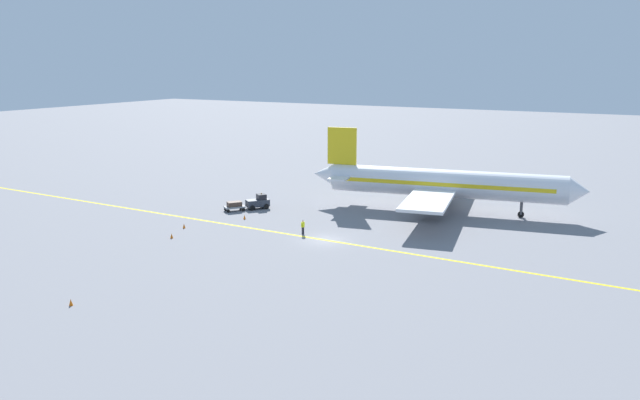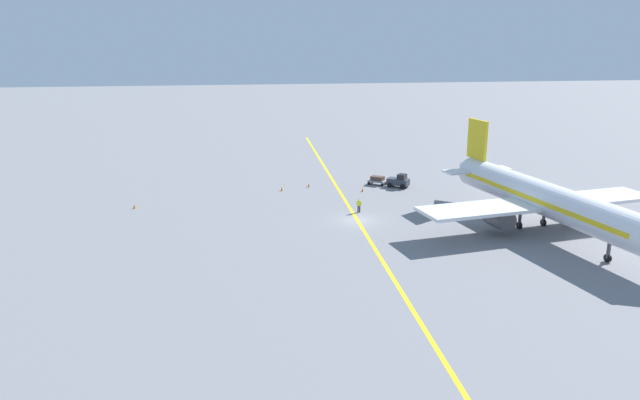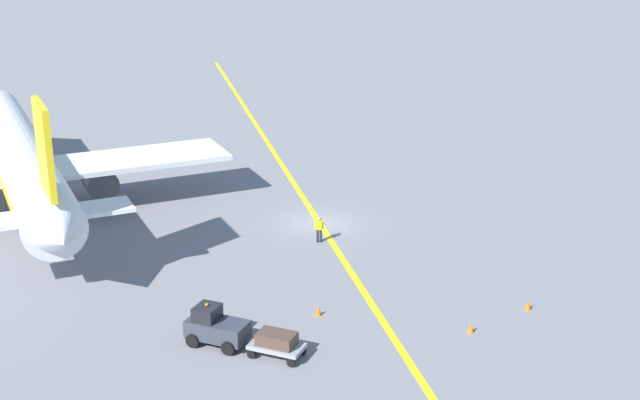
{
  "view_description": "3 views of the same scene",
  "coord_description": "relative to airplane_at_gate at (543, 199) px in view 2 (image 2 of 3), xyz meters",
  "views": [
    {
      "loc": [
        58.26,
        31.31,
        19.2
      ],
      "look_at": [
        -4.23,
        -2.92,
        3.39
      ],
      "focal_mm": 35.0,
      "sensor_mm": 36.0,
      "label": 1
    },
    {
      "loc": [
        14.36,
        68.3,
        21.19
      ],
      "look_at": [
        4.15,
        -1.87,
        2.13
      ],
      "focal_mm": 35.0,
      "sensor_mm": 36.0,
      "label": 2
    },
    {
      "loc": [
        -13.72,
        -54.06,
        21.13
      ],
      "look_at": [
        -0.76,
        -3.15,
        2.77
      ],
      "focal_mm": 50.0,
      "sensor_mm": 36.0,
      "label": 3
    }
  ],
  "objects": [
    {
      "name": "ground_plane",
      "position": [
        19.11,
        -7.0,
        -3.71
      ],
      "size": [
        400.0,
        400.0,
        0.0
      ],
      "primitive_type": "plane",
      "color": "slate"
    },
    {
      "name": "apron_yellow_centreline",
      "position": [
        19.11,
        -7.0,
        -3.71
      ],
      "size": [
        3.27,
        119.98,
        0.01
      ],
      "primitive_type": "cube",
      "rotation": [
        0.0,
        0.0,
        -0.02
      ],
      "color": "yellow",
      "rests_on": "ground"
    },
    {
      "name": "airplane_at_gate",
      "position": [
        0.0,
        0.0,
        0.0
      ],
      "size": [
        28.48,
        35.41,
        10.6
      ],
      "color": "white",
      "rests_on": "ground"
    },
    {
      "name": "baggage_tug_dark",
      "position": [
        10.07,
        -21.98,
        -2.81
      ],
      "size": [
        3.3,
        3.01,
        2.11
      ],
      "color": "#333842",
      "rests_on": "ground"
    },
    {
      "name": "baggage_cart_trailing",
      "position": [
        12.7,
        -23.97,
        -2.95
      ],
      "size": [
        2.92,
        2.68,
        1.24
      ],
      "color": "gray",
      "rests_on": "ground"
    },
    {
      "name": "ground_crew_worker",
      "position": [
        18.26,
        -10.29,
        -2.8
      ],
      "size": [
        0.57,
        0.28,
        1.68
      ],
      "color": "#23232D",
      "rests_on": "ground"
    },
    {
      "name": "traffic_cone_near_nose",
      "position": [
        15.69,
        -20.23,
        -3.43
      ],
      "size": [
        0.32,
        0.32,
        0.55
      ],
      "primitive_type": "cone",
      "color": "orange",
      "rests_on": "ground"
    },
    {
      "name": "traffic_cone_mid_apron",
      "position": [
        45.62,
        -15.99,
        -3.43
      ],
      "size": [
        0.32,
        0.32,
        0.55
      ],
      "primitive_type": "cone",
      "color": "orange",
      "rests_on": "ground"
    },
    {
      "name": "traffic_cone_by_wingtip",
      "position": [
        22.67,
        -23.98,
        -3.43
      ],
      "size": [
        0.32,
        0.32,
        0.55
      ],
      "primitive_type": "cone",
      "color": "orange",
      "rests_on": "ground"
    },
    {
      "name": "traffic_cone_far_edge",
      "position": [
        26.66,
        -22.34,
        -3.43
      ],
      "size": [
        0.32,
        0.32,
        0.55
      ],
      "primitive_type": "cone",
      "color": "orange",
      "rests_on": "ground"
    }
  ]
}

